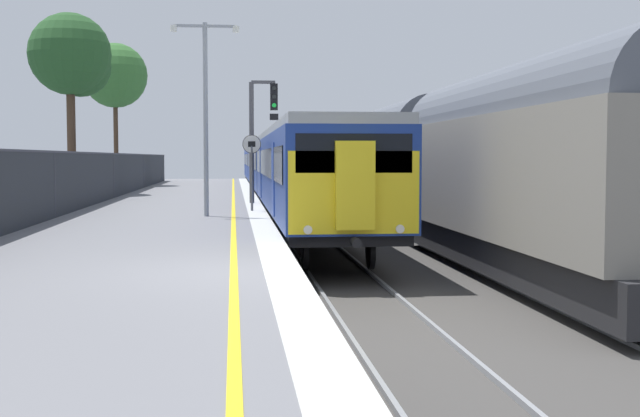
% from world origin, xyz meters
% --- Properties ---
extents(ground, '(17.40, 110.00, 1.21)m').
position_xyz_m(ground, '(2.64, 0.00, -0.61)').
color(ground, slate).
extents(commuter_train_at_platform, '(2.83, 61.17, 3.81)m').
position_xyz_m(commuter_train_at_platform, '(2.10, 34.38, 1.27)').
color(commuter_train_at_platform, navy).
rests_on(commuter_train_at_platform, ground).
extents(freight_train_adjacent_track, '(2.60, 29.79, 4.74)m').
position_xyz_m(freight_train_adjacent_track, '(6.10, 12.93, 1.60)').
color(freight_train_adjacent_track, '#232326').
rests_on(freight_train_adjacent_track, ground).
extents(signal_gantry, '(1.10, 0.24, 4.63)m').
position_xyz_m(signal_gantry, '(0.64, 18.76, 2.90)').
color(signal_gantry, '#47474C').
rests_on(signal_gantry, ground).
extents(speed_limit_sign, '(0.59, 0.08, 2.46)m').
position_xyz_m(speed_limit_sign, '(0.25, 14.18, 1.58)').
color(speed_limit_sign, '#59595B').
rests_on(speed_limit_sign, ground).
extents(platform_lamp_mid, '(2.00, 0.20, 5.66)m').
position_xyz_m(platform_lamp_mid, '(-1.14, 11.95, 3.34)').
color(platform_lamp_mid, '#93999E').
rests_on(platform_lamp_mid, ground).
extents(background_tree_left, '(3.97, 3.97, 8.77)m').
position_xyz_m(background_tree_left, '(-7.66, 39.65, 6.67)').
color(background_tree_left, '#473323').
rests_on(background_tree_left, ground).
extents(background_tree_centre, '(3.83, 3.89, 8.48)m').
position_xyz_m(background_tree_centre, '(-7.80, 27.49, 6.37)').
color(background_tree_centre, '#473323').
rests_on(background_tree_centre, ground).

